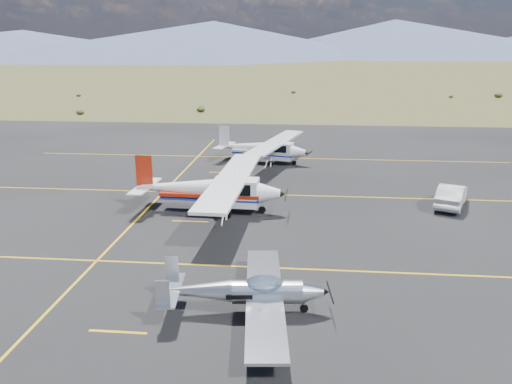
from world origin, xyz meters
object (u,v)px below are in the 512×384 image
(aircraft_low_wing, at_px, (248,292))
(sedan, at_px, (451,195))
(aircraft_cessna, at_px, (210,188))
(aircraft_plain, at_px, (263,148))

(aircraft_low_wing, xyz_separation_m, sedan, (10.68, 13.45, -0.16))
(aircraft_cessna, bearing_deg, sedan, 11.35)
(aircraft_plain, bearing_deg, sedan, -26.89)
(aircraft_cessna, height_order, sedan, aircraft_cessna)
(aircraft_low_wing, relative_size, aircraft_cessna, 0.64)
(sedan, bearing_deg, aircraft_cessna, 31.37)
(aircraft_low_wing, relative_size, aircraft_plain, 0.72)
(aircraft_cessna, bearing_deg, aircraft_low_wing, -71.09)
(aircraft_cessna, distance_m, aircraft_plain, 12.93)
(aircraft_plain, xyz_separation_m, sedan, (12.07, -10.47, -0.58))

